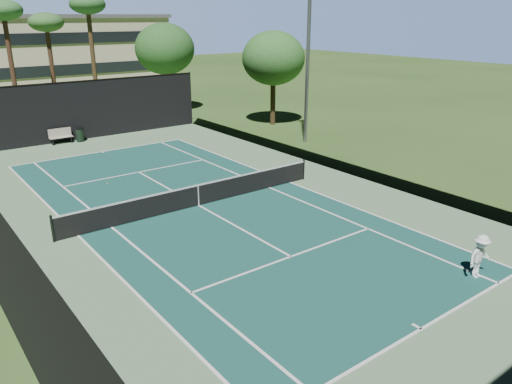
% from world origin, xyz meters
% --- Properties ---
extents(ground, '(160.00, 160.00, 0.00)m').
position_xyz_m(ground, '(0.00, 0.00, 0.00)').
color(ground, '#325520').
rests_on(ground, ground).
extents(apron_slab, '(18.00, 32.00, 0.01)m').
position_xyz_m(apron_slab, '(0.00, 0.00, 0.01)').
color(apron_slab, '#62885F').
rests_on(apron_slab, ground).
extents(court_surface, '(10.97, 23.77, 0.01)m').
position_xyz_m(court_surface, '(0.00, 0.00, 0.01)').
color(court_surface, '#184E46').
rests_on(court_surface, ground).
extents(court_lines, '(11.07, 23.87, 0.01)m').
position_xyz_m(court_lines, '(0.00, 0.00, 0.02)').
color(court_lines, white).
rests_on(court_lines, ground).
extents(tennis_net, '(12.90, 0.10, 1.10)m').
position_xyz_m(tennis_net, '(0.00, 0.00, 0.56)').
color(tennis_net, black).
rests_on(tennis_net, ground).
extents(fence, '(18.04, 32.05, 4.03)m').
position_xyz_m(fence, '(0.00, 0.06, 2.01)').
color(fence, black).
rests_on(fence, ground).
extents(player, '(1.00, 0.62, 1.50)m').
position_xyz_m(player, '(3.99, -11.19, 0.75)').
color(player, white).
rests_on(player, ground).
extents(tennis_ball_b, '(0.07, 0.07, 0.07)m').
position_xyz_m(tennis_ball_b, '(-3.92, 2.37, 0.04)').
color(tennis_ball_b, '#C3D931').
rests_on(tennis_ball_b, ground).
extents(tennis_ball_c, '(0.07, 0.07, 0.07)m').
position_xyz_m(tennis_ball_c, '(3.16, 2.03, 0.04)').
color(tennis_ball_c, '#E3F437').
rests_on(tennis_ball_c, ground).
extents(tennis_ball_d, '(0.07, 0.07, 0.07)m').
position_xyz_m(tennis_ball_d, '(-2.13, 5.55, 0.03)').
color(tennis_ball_d, '#DCF136').
rests_on(tennis_ball_d, ground).
extents(park_bench, '(1.50, 0.45, 1.02)m').
position_xyz_m(park_bench, '(-1.36, 15.69, 0.55)').
color(park_bench, '#BCB69B').
rests_on(park_bench, ground).
extents(trash_bin, '(0.56, 0.56, 0.95)m').
position_xyz_m(trash_bin, '(-0.15, 15.44, 0.48)').
color(trash_bin, black).
rests_on(trash_bin, ground).
extents(palm_a, '(2.80, 2.80, 9.32)m').
position_xyz_m(palm_a, '(-2.00, 24.00, 8.19)').
color(palm_a, '#4B2E20').
rests_on(palm_a, ground).
extents(palm_b, '(2.80, 2.80, 8.42)m').
position_xyz_m(palm_b, '(1.50, 26.00, 7.36)').
color(palm_b, '#482E1E').
rests_on(palm_b, ground).
extents(palm_c, '(2.80, 2.80, 9.77)m').
position_xyz_m(palm_c, '(4.00, 23.00, 8.60)').
color(palm_c, '#4C3820').
rests_on(palm_c, ground).
extents(decid_tree_a, '(5.12, 5.12, 7.62)m').
position_xyz_m(decid_tree_a, '(10.00, 22.00, 5.42)').
color(decid_tree_a, '#4C3620').
rests_on(decid_tree_a, ground).
extents(decid_tree_b, '(4.80, 4.80, 7.14)m').
position_xyz_m(decid_tree_b, '(14.00, 12.00, 5.08)').
color(decid_tree_b, '#43321C').
rests_on(decid_tree_b, ground).
extents(light_pole, '(0.90, 0.25, 12.22)m').
position_xyz_m(light_pole, '(12.00, 6.00, 6.46)').
color(light_pole, gray).
rests_on(light_pole, ground).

